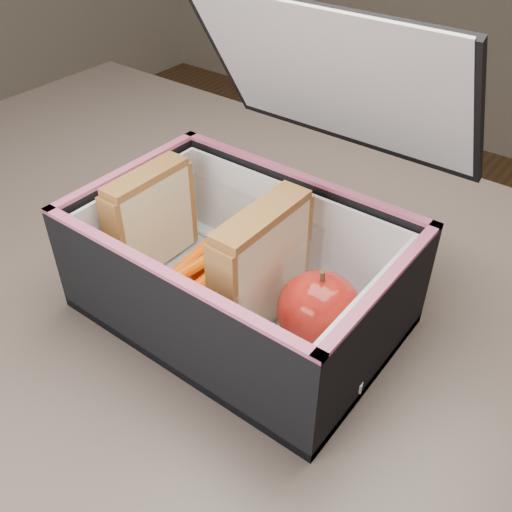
# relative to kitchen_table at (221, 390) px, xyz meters

# --- Properties ---
(kitchen_table) EXTENTS (1.20, 0.80, 0.75)m
(kitchen_table) POSITION_rel_kitchen_table_xyz_m (0.00, 0.00, 0.00)
(kitchen_table) COLOR #53463F
(kitchen_table) RESTS_ON ground
(lunch_bag) EXTENTS (0.27, 0.27, 0.25)m
(lunch_bag) POSITION_rel_kitchen_table_xyz_m (0.01, 0.03, 0.15)
(lunch_bag) COLOR black
(lunch_bag) RESTS_ON kitchen_table
(plastic_tub) EXTENTS (0.17, 0.12, 0.07)m
(plastic_tub) POSITION_rel_kitchen_table_xyz_m (-0.03, 0.02, 0.14)
(plastic_tub) COLOR white
(plastic_tub) RESTS_ON lunch_bag
(sandwich_left) EXTENTS (0.02, 0.09, 0.10)m
(sandwich_left) POSITION_rel_kitchen_table_xyz_m (-0.10, 0.02, 0.15)
(sandwich_left) COLOR beige
(sandwich_left) RESTS_ON plastic_tub
(sandwich_right) EXTENTS (0.03, 0.10, 0.11)m
(sandwich_right) POSITION_rel_kitchen_table_xyz_m (0.03, 0.02, 0.16)
(sandwich_right) COLOR beige
(sandwich_right) RESTS_ON plastic_tub
(carrot_sticks) EXTENTS (0.04, 0.15, 0.03)m
(carrot_sticks) POSITION_rel_kitchen_table_xyz_m (-0.04, 0.03, 0.12)
(carrot_sticks) COLOR #E44300
(carrot_sticks) RESTS_ON plastic_tub
(paper_napkin) EXTENTS (0.10, 0.11, 0.01)m
(paper_napkin) POSITION_rel_kitchen_table_xyz_m (0.09, 0.03, 0.11)
(paper_napkin) COLOR white
(paper_napkin) RESTS_ON lunch_bag
(red_apple) EXTENTS (0.08, 0.08, 0.07)m
(red_apple) POSITION_rel_kitchen_table_xyz_m (0.09, 0.02, 0.14)
(red_apple) COLOR maroon
(red_apple) RESTS_ON paper_napkin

